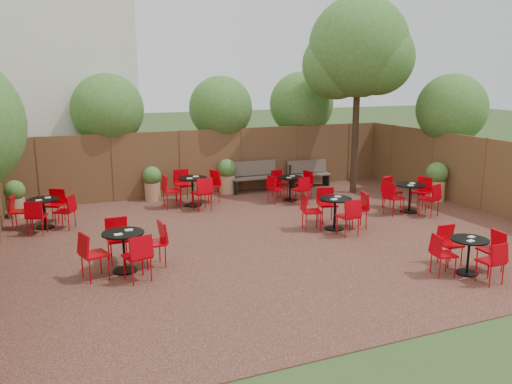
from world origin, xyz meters
name	(u,v)px	position (x,y,z in m)	size (l,w,h in m)	color
ground	(282,237)	(0.00, 0.00, 0.00)	(80.00, 80.00, 0.00)	#354F23
courtyard_paving	(282,237)	(0.00, 0.00, 0.01)	(12.00, 10.00, 0.02)	#361916
fence_back	(213,161)	(0.00, 5.00, 1.00)	(12.00, 0.08, 2.00)	brown
fence_right	(483,175)	(6.00, 0.00, 1.00)	(0.08, 10.00, 2.00)	brown
neighbour_building	(46,63)	(-4.50, 8.00, 4.00)	(5.00, 4.00, 8.00)	silver
overhang_foliage	(145,114)	(-2.50, 2.70, 2.69)	(15.51, 10.30, 2.69)	#376721
courtyard_tree	(358,53)	(4.03, 3.25, 4.26)	(3.03, 2.98, 5.92)	black
park_bench_left	(254,176)	(1.25, 4.63, 0.51)	(1.56, 0.55, 0.96)	brown
park_bench_right	(309,173)	(3.19, 4.62, 0.46)	(1.42, 0.56, 0.86)	brown
bistro_tables	(260,208)	(-0.14, 0.99, 0.46)	(10.65, 8.56, 0.94)	black
planters	(241,182)	(0.37, 3.54, 0.59)	(11.88, 3.94, 1.14)	tan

